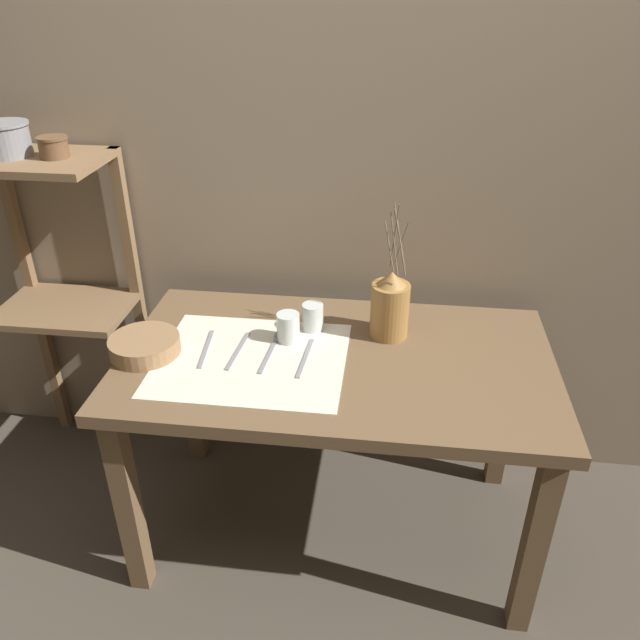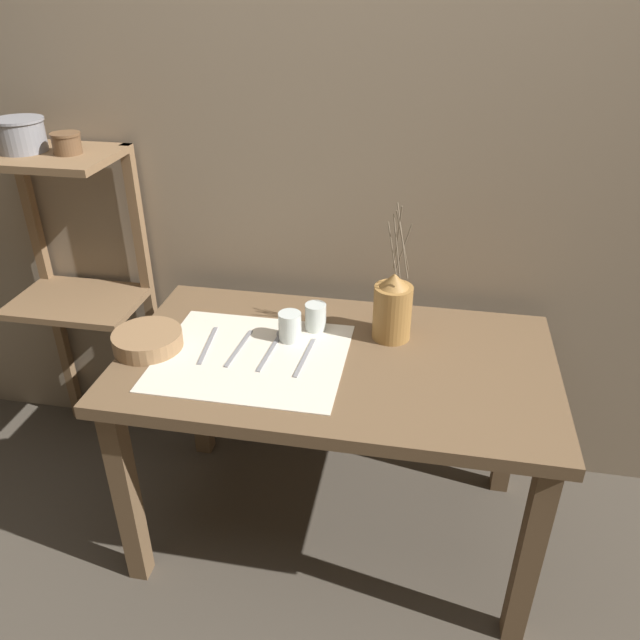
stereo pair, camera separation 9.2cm
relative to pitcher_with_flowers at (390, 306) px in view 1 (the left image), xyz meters
name	(u,v)px [view 1 (the left image)]	position (x,y,z in m)	size (l,w,h in m)	color
ground_plane	(334,524)	(-0.15, -0.14, -0.80)	(12.00, 12.00, 0.00)	#473F35
stone_wall_back	(354,147)	(-0.15, 0.33, 0.40)	(7.00, 0.06, 2.40)	gray
wooden_table	(336,382)	(-0.15, -0.14, -0.19)	(1.28, 0.73, 0.70)	brown
wooden_shelf_unit	(62,261)	(-1.13, 0.16, 0.01)	(0.45, 0.32, 1.19)	brown
linen_cloth	(251,359)	(-0.39, -0.19, -0.10)	(0.55, 0.46, 0.00)	beige
pitcher_with_flowers	(390,306)	(0.00, 0.00, 0.00)	(0.12, 0.12, 0.43)	olive
wooden_bowl	(145,346)	(-0.71, -0.20, -0.07)	(0.21, 0.21, 0.05)	#8E6B47
glass_tumbler_near	(288,327)	(-0.30, -0.08, -0.05)	(0.07, 0.07, 0.09)	silver
glass_tumbler_far	(313,317)	(-0.24, 0.00, -0.06)	(0.07, 0.07, 0.09)	silver
fork_inner	(206,349)	(-0.54, -0.16, -0.10)	(0.03, 0.21, 0.00)	gray
knife_center	(238,351)	(-0.44, -0.16, -0.10)	(0.03, 0.21, 0.00)	gray
spoon_inner	(274,343)	(-0.34, -0.10, -0.09)	(0.03, 0.22, 0.02)	gray
fork_outer	(305,358)	(-0.24, -0.17, -0.10)	(0.03, 0.21, 0.00)	gray
metal_pot_large	(4,138)	(-1.21, 0.12, 0.44)	(0.16, 0.16, 0.10)	gray
metal_pot_small	(53,146)	(-1.05, 0.12, 0.42)	(0.09, 0.09, 0.06)	brown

